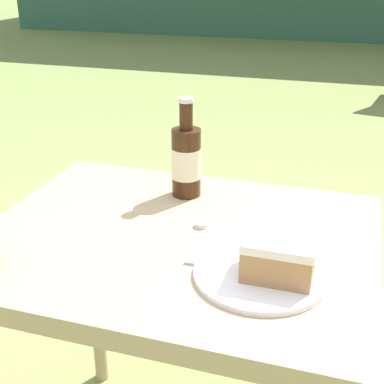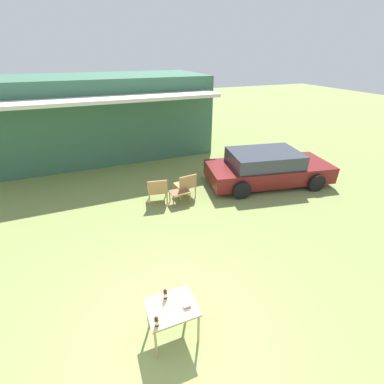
{
  "view_description": "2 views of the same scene",
  "coord_description": "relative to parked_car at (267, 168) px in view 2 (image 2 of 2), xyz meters",
  "views": [
    {
      "loc": [
        0.31,
        -0.89,
        1.21
      ],
      "look_at": [
        0.0,
        0.1,
        0.76
      ],
      "focal_mm": 50.0,
      "sensor_mm": 36.0,
      "label": 1
    },
    {
      "loc": [
        -0.68,
        -2.6,
        4.23
      ],
      "look_at": [
        1.54,
        3.04,
        0.9
      ],
      "focal_mm": 24.0,
      "sensor_mm": 36.0,
      "label": 2
    }
  ],
  "objects": [
    {
      "name": "loose_bottle_cap",
      "position": [
        -4.87,
        -4.22,
        0.13
      ],
      "size": [
        0.03,
        0.03,
        0.01
      ],
      "color": "silver",
      "rests_on": "patio_table"
    },
    {
      "name": "cola_bottle_near",
      "position": [
        -4.95,
        -4.08,
        0.21
      ],
      "size": [
        0.07,
        0.07,
        0.23
      ],
      "color": "#381E0F",
      "rests_on": "patio_table"
    },
    {
      "name": "wicker_chair_cushioned",
      "position": [
        -4.0,
        0.1,
        -0.12
      ],
      "size": [
        0.68,
        0.61,
        0.82
      ],
      "rotation": [
        0.0,
        0.0,
        2.97
      ],
      "color": "#B2844C",
      "rests_on": "ground_plane"
    },
    {
      "name": "ground_plane",
      "position": [
        -4.91,
        -4.27,
        -0.59
      ],
      "size": [
        60.0,
        60.0,
        0.0
      ],
      "primitive_type": "plane",
      "color": "olive"
    },
    {
      "name": "wicker_chair_plain",
      "position": [
        -3.06,
        0.07,
        -0.12
      ],
      "size": [
        0.66,
        0.59,
        0.82
      ],
      "rotation": [
        0.0,
        0.0,
        3.27
      ],
      "color": "#B2844C",
      "rests_on": "ground_plane"
    },
    {
      "name": "parked_car",
      "position": [
        0.0,
        0.0,
        0.0
      ],
      "size": [
        4.59,
        2.58,
        1.2
      ],
      "rotation": [
        0.0,
        0.0,
        -0.18
      ],
      "color": "maroon",
      "rests_on": "ground_plane"
    },
    {
      "name": "fork",
      "position": [
        -4.78,
        -4.37,
        0.12
      ],
      "size": [
        0.16,
        0.02,
        0.01
      ],
      "color": "silver",
      "rests_on": "patio_table"
    },
    {
      "name": "cake_on_plate",
      "position": [
        -4.7,
        -4.37,
        0.15
      ],
      "size": [
        0.23,
        0.23,
        0.08
      ],
      "color": "white",
      "rests_on": "patio_table"
    },
    {
      "name": "cola_bottle_far",
      "position": [
        -5.21,
        -4.49,
        0.21
      ],
      "size": [
        0.07,
        0.07,
        0.23
      ],
      "color": "#381E0F",
      "rests_on": "patio_table"
    },
    {
      "name": "cabin_building",
      "position": [
        -5.57,
        5.6,
        1.1
      ],
      "size": [
        10.16,
        5.29,
        3.35
      ],
      "color": "#38664C",
      "rests_on": "ground_plane"
    },
    {
      "name": "patio_table",
      "position": [
        -4.91,
        -4.27,
        0.04
      ],
      "size": [
        0.78,
        0.62,
        0.71
      ],
      "color": "tan",
      "rests_on": "ground_plane"
    },
    {
      "name": "garden_side_table",
      "position": [
        -3.38,
        -0.22,
        -0.23
      ],
      "size": [
        0.6,
        0.42,
        0.4
      ],
      "color": "brown",
      "rests_on": "ground_plane"
    }
  ]
}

